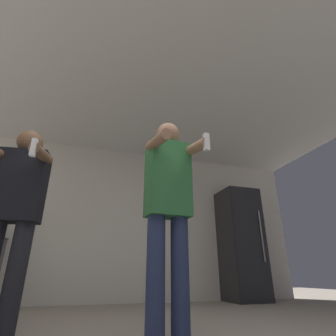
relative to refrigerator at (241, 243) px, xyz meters
The scene contains 5 objects.
wall_back 2.34m from the refrigerator, behind, with size 7.00×0.06×2.55m.
ceiling_slab 3.12m from the refrigerator, 149.64° to the right, with size 7.00×3.84×0.05m.
refrigerator is the anchor object (origin of this frame).
person_woman_foreground 3.08m from the refrigerator, 131.80° to the right, with size 0.44×0.49×1.63m.
person_man_side 3.70m from the refrigerator, 149.87° to the right, with size 0.49×0.54×1.61m.
Camera 1 is at (-0.35, -1.18, 0.42)m, focal length 28.00 mm.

